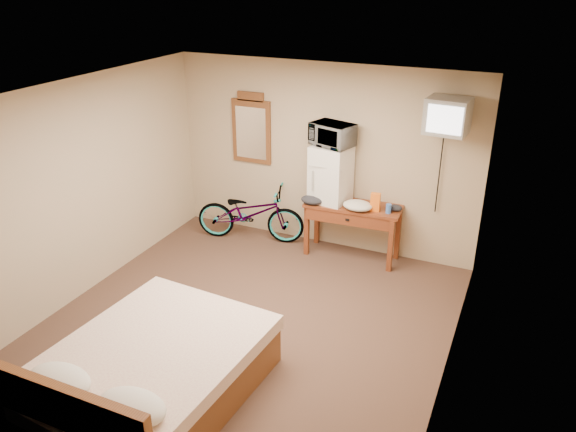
# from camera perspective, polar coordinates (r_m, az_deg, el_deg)

# --- Properties ---
(room) EXTENTS (4.60, 4.64, 2.50)m
(room) POSITION_cam_1_polar(r_m,az_deg,el_deg) (5.60, -4.81, -0.71)
(room) COLOR #432E21
(room) RESTS_ON ground
(desk) EXTENTS (1.27, 0.54, 0.75)m
(desk) POSITION_cam_1_polar(r_m,az_deg,el_deg) (7.36, 6.52, 0.11)
(desk) COLOR maroon
(desk) RESTS_ON floor
(mini_fridge) EXTENTS (0.52, 0.50, 0.75)m
(mini_fridge) POSITION_cam_1_polar(r_m,az_deg,el_deg) (7.31, 4.38, 4.30)
(mini_fridge) COLOR white
(mini_fridge) RESTS_ON desk
(microwave) EXTENTS (0.61, 0.50, 0.29)m
(microwave) POSITION_cam_1_polar(r_m,az_deg,el_deg) (7.15, 4.51, 8.24)
(microwave) COLOR white
(microwave) RESTS_ON mini_fridge
(snack_bag) EXTENTS (0.12, 0.08, 0.24)m
(snack_bag) POSITION_cam_1_polar(r_m,az_deg,el_deg) (7.14, 8.86, 1.39)
(snack_bag) COLOR orange
(snack_bag) RESTS_ON desk
(blue_cup) EXTENTS (0.07, 0.07, 0.12)m
(blue_cup) POSITION_cam_1_polar(r_m,az_deg,el_deg) (7.13, 10.18, 0.74)
(blue_cup) COLOR #396BC5
(blue_cup) RESTS_ON desk
(cloth_cream) EXTENTS (0.38, 0.29, 0.12)m
(cloth_cream) POSITION_cam_1_polar(r_m,az_deg,el_deg) (7.17, 7.09, 1.07)
(cloth_cream) COLOR beige
(cloth_cream) RESTS_ON desk
(cloth_dark_a) EXTENTS (0.30, 0.22, 0.11)m
(cloth_dark_a) POSITION_cam_1_polar(r_m,az_deg,el_deg) (7.30, 2.46, 1.65)
(cloth_dark_a) COLOR black
(cloth_dark_a) RESTS_ON desk
(cloth_dark_b) EXTENTS (0.17, 0.14, 0.08)m
(cloth_dark_b) POSITION_cam_1_polar(r_m,az_deg,el_deg) (7.23, 10.88, 0.83)
(cloth_dark_b) COLOR black
(cloth_dark_b) RESTS_ON desk
(crt_television) EXTENTS (0.50, 0.59, 0.41)m
(crt_television) POSITION_cam_1_polar(r_m,az_deg,el_deg) (6.70, 15.92, 9.75)
(crt_television) COLOR black
(crt_television) RESTS_ON room
(wall_mirror) EXTENTS (0.58, 0.04, 0.99)m
(wall_mirror) POSITION_cam_1_polar(r_m,az_deg,el_deg) (7.86, -3.74, 8.82)
(wall_mirror) COLOR brown
(wall_mirror) RESTS_ON room
(bicycle) EXTENTS (1.62, 0.87, 0.81)m
(bicycle) POSITION_cam_1_polar(r_m,az_deg,el_deg) (7.92, -3.84, 0.30)
(bicycle) COLOR black
(bicycle) RESTS_ON floor
(bed) EXTENTS (1.72, 2.19, 0.90)m
(bed) POSITION_cam_1_polar(r_m,az_deg,el_deg) (5.27, -14.33, -15.54)
(bed) COLOR brown
(bed) RESTS_ON floor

